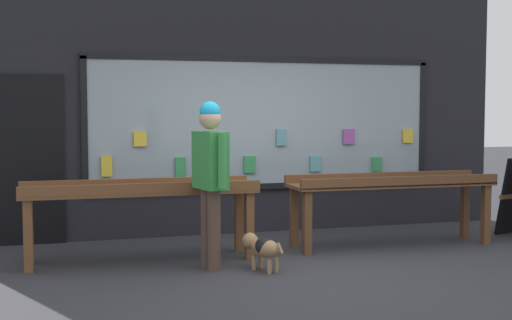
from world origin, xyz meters
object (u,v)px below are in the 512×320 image
at_px(person_browsing, 210,170).
at_px(small_dog, 263,247).
at_px(display_table_left, 141,197).
at_px(display_table_right, 392,188).

bearing_deg(person_browsing, small_dog, -126.64).
bearing_deg(display_table_left, person_browsing, -41.81).
xyz_separation_m(display_table_left, small_dog, (1.14, -0.82, -0.47)).
height_order(display_table_right, small_dog, display_table_right).
bearing_deg(display_table_right, small_dog, -156.82).
relative_size(display_table_left, display_table_right, 1.00).
bearing_deg(display_table_right, display_table_left, -179.99).
bearing_deg(small_dog, display_table_left, 31.22).
distance_m(display_table_left, display_table_right, 3.05).
bearing_deg(display_table_right, person_browsing, -166.46).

